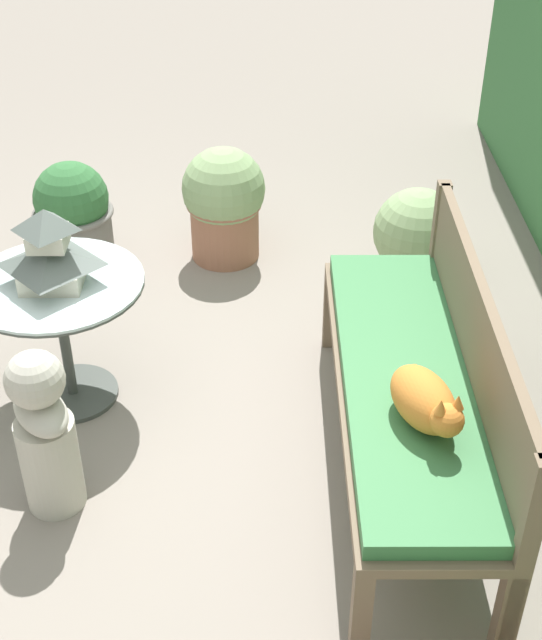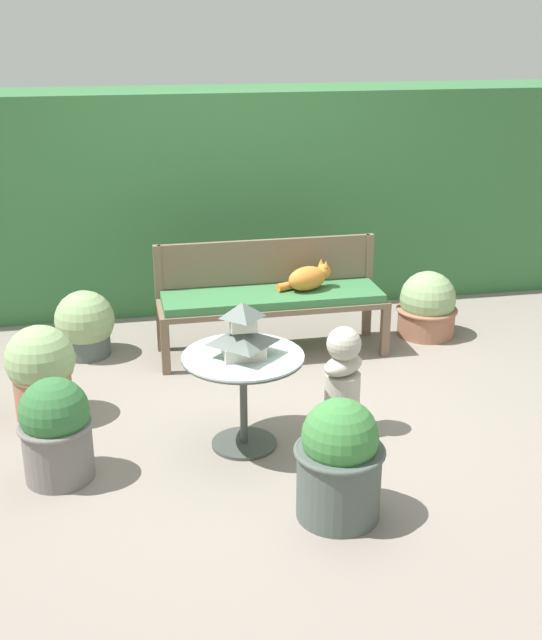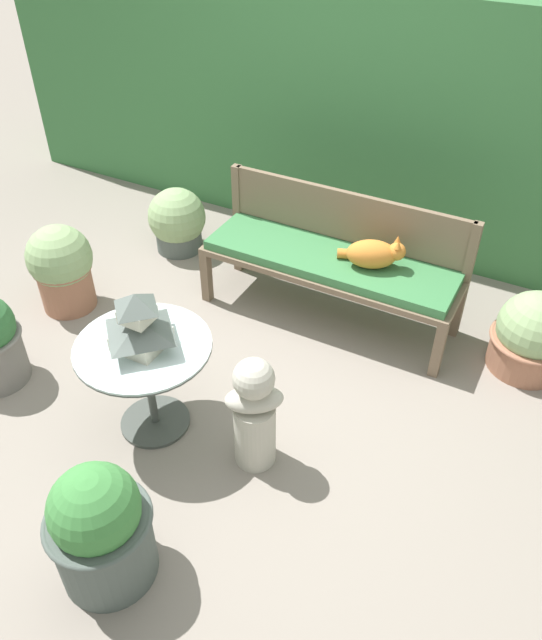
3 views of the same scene
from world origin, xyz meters
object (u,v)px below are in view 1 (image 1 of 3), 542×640
(garden_bench, at_px, (406,385))
(patio_table, at_px, (59,307))
(cat, at_px, (426,401))
(garden_bust, at_px, (45,432))
(potted_plant_bench_right, at_px, (416,239))
(potted_plant_table_near, at_px, (74,218))
(potted_plant_path_edge, at_px, (224,202))
(pagoda_birdhouse, at_px, (50,252))

(garden_bench, relative_size, patio_table, 2.40)
(cat, xyz_separation_m, garden_bust, (-0.11, -1.30, -0.23))
(garden_bench, bearing_deg, potted_plant_bench_right, 170.00)
(potted_plant_table_near, bearing_deg, garden_bust, 6.94)
(patio_table, height_order, potted_plant_table_near, potted_plant_table_near)
(garden_bench, distance_m, patio_table, 1.41)
(garden_bust, height_order, potted_plant_path_edge, garden_bust)
(garden_bust, xyz_separation_m, potted_plant_table_near, (-1.66, -0.20, -0.05))
(pagoda_birdhouse, height_order, potted_plant_path_edge, pagoda_birdhouse)
(potted_plant_path_edge, xyz_separation_m, potted_plant_bench_right, (0.25, 0.97, -0.08))
(garden_bench, xyz_separation_m, garden_bust, (0.17, -1.29, -0.07))
(potted_plant_table_near, relative_size, potted_plant_path_edge, 0.97)
(garden_bust, bearing_deg, pagoda_birdhouse, 151.37)
(garden_bench, bearing_deg, potted_plant_table_near, -135.14)
(garden_bench, distance_m, potted_plant_bench_right, 1.40)
(pagoda_birdhouse, xyz_separation_m, potted_plant_path_edge, (-1.17, 0.61, -0.40))
(garden_bench, bearing_deg, cat, 3.34)
(potted_plant_path_edge, height_order, potted_plant_bench_right, potted_plant_path_edge)
(potted_plant_bench_right, bearing_deg, potted_plant_path_edge, -104.34)
(garden_bench, height_order, potted_plant_table_near, potted_plant_table_near)
(cat, xyz_separation_m, pagoda_birdhouse, (-0.72, -1.35, 0.14))
(cat, xyz_separation_m, potted_plant_table_near, (-1.77, -1.50, -0.28))
(patio_table, bearing_deg, potted_plant_path_edge, 152.57)
(garden_bench, height_order, garden_bust, garden_bust)
(patio_table, height_order, potted_plant_bench_right, patio_table)
(garden_bench, height_order, cat, cat)
(garden_bench, relative_size, pagoda_birdhouse, 5.29)
(garden_bench, xyz_separation_m, potted_plant_path_edge, (-1.62, -0.73, -0.10))
(pagoda_birdhouse, height_order, potted_plant_bench_right, pagoda_birdhouse)
(patio_table, bearing_deg, cat, 62.02)
(garden_bench, height_order, potted_plant_path_edge, potted_plant_path_edge)
(patio_table, relative_size, potted_plant_bench_right, 1.41)
(cat, height_order, pagoda_birdhouse, pagoda_birdhouse)
(garden_bench, relative_size, potted_plant_path_edge, 2.76)
(patio_table, relative_size, garden_bust, 1.03)
(cat, distance_m, garden_bust, 1.33)
(cat, bearing_deg, pagoda_birdhouse, -138.90)
(cat, relative_size, potted_plant_bench_right, 0.85)
(patio_table, height_order, garden_bust, garden_bust)
(garden_bust, distance_m, potted_plant_path_edge, 1.87)
(potted_plant_table_near, bearing_deg, potted_plant_bench_right, 85.83)
(potted_plant_table_near, bearing_deg, pagoda_birdhouse, 8.13)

